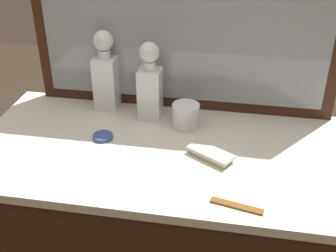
{
  "coord_description": "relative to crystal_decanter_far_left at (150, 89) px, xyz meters",
  "views": [
    {
      "loc": [
        0.2,
        -1.1,
        1.61
      ],
      "look_at": [
        0.0,
        0.0,
        0.96
      ],
      "focal_mm": 46.63,
      "sensor_mm": 36.0,
      "label": 1
    }
  ],
  "objects": [
    {
      "name": "dresser",
      "position": [
        0.09,
        -0.18,
        -0.54
      ],
      "size": [
        1.21,
        0.59,
        0.88
      ],
      "color": "#381E11",
      "rests_on": "ground_plane"
    },
    {
      "name": "crystal_decanter_left",
      "position": [
        -0.17,
        0.05,
        0.01
      ],
      "size": [
        0.08,
        0.08,
        0.28
      ],
      "color": "white",
      "rests_on": "dresser"
    },
    {
      "name": "silver_brush_far_left",
      "position": [
        0.23,
        -0.21,
        -0.1
      ],
      "size": [
        0.15,
        0.12,
        0.02
      ],
      "color": "#B7A88C",
      "rests_on": "dresser"
    },
    {
      "name": "porcelain_dish",
      "position": [
        -0.12,
        -0.16,
        -0.1
      ],
      "size": [
        0.06,
        0.06,
        0.01
      ],
      "color": "#33478C",
      "rests_on": "dresser"
    },
    {
      "name": "crystal_tumbler_center",
      "position": [
        0.13,
        -0.04,
        -0.07
      ],
      "size": [
        0.09,
        0.09,
        0.08
      ],
      "color": "white",
      "rests_on": "dresser"
    },
    {
      "name": "crystal_decanter_far_left",
      "position": [
        0.0,
        0.0,
        0.0
      ],
      "size": [
        0.07,
        0.07,
        0.27
      ],
      "color": "white",
      "rests_on": "dresser"
    },
    {
      "name": "tortoiseshell_comb",
      "position": [
        0.31,
        -0.42,
        -0.1
      ],
      "size": [
        0.14,
        0.05,
        0.01
      ],
      "color": "brown",
      "rests_on": "dresser"
    },
    {
      "name": "dresser_mirror",
      "position": [
        0.09,
        0.09,
        0.22
      ],
      "size": [
        1.03,
        0.03,
        0.66
      ],
      "color": "#381E11",
      "rests_on": "dresser"
    }
  ]
}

